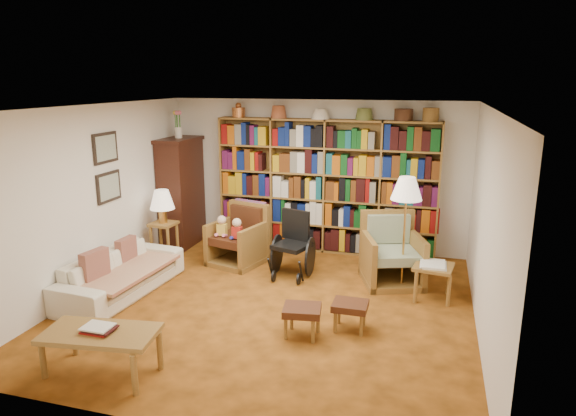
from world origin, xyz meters
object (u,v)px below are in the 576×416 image
(wheelchair, at_px, (293,246))
(side_table_papers, at_px, (433,270))
(side_table_lamp, at_px, (164,233))
(armchair_sage, at_px, (393,256))
(footstool_a, at_px, (302,312))
(floor_lamp, at_px, (407,193))
(footstool_b, at_px, (350,308))
(armchair_leather, at_px, (239,238))
(sofa, at_px, (121,274))
(coffee_table, at_px, (100,336))

(wheelchair, bearing_deg, side_table_papers, -9.79)
(side_table_lamp, relative_size, armchair_sage, 0.59)
(footstool_a, bearing_deg, armchair_sage, 66.91)
(floor_lamp, height_order, footstool_b, floor_lamp)
(armchair_leather, distance_m, footstool_b, 2.74)
(side_table_lamp, distance_m, armchair_sage, 3.58)
(floor_lamp, xyz_separation_m, side_table_papers, (0.41, -0.21, -0.97))
(floor_lamp, distance_m, side_table_papers, 1.07)
(sofa, bearing_deg, footstool_b, -89.21)
(footstool_b, bearing_deg, armchair_sage, 78.40)
(wheelchair, xyz_separation_m, footstool_a, (0.60, -1.81, -0.14))
(armchair_leather, relative_size, coffee_table, 0.82)
(wheelchair, xyz_separation_m, footstool_b, (1.10, -1.52, -0.16))
(side_table_lamp, xyz_separation_m, armchair_sage, (3.57, 0.13, -0.07))
(wheelchair, relative_size, footstool_a, 2.04)
(side_table_lamp, distance_m, coffee_table, 3.28)
(armchair_sage, distance_m, floor_lamp, 1.03)
(footstool_a, distance_m, footstool_b, 0.58)
(armchair_leather, bearing_deg, footstool_b, -41.16)
(side_table_papers, bearing_deg, floor_lamp, 153.09)
(floor_lamp, xyz_separation_m, footstool_b, (-0.49, -1.38, -1.08))
(side_table_lamp, height_order, side_table_papers, side_table_lamp)
(armchair_sage, xyz_separation_m, footstool_a, (-0.84, -1.96, -0.09))
(side_table_lamp, height_order, armchair_sage, armchair_sage)
(side_table_lamp, height_order, armchair_leather, armchair_leather)
(wheelchair, bearing_deg, armchair_sage, 5.89)
(sofa, relative_size, side_table_papers, 3.54)
(wheelchair, bearing_deg, floor_lamp, -4.94)
(side_table_papers, xyz_separation_m, coffee_table, (-3.09, -2.75, 0.01))
(footstool_a, bearing_deg, floor_lamp, 59.50)
(armchair_sage, height_order, wheelchair, armchair_sage)
(armchair_sage, bearing_deg, armchair_leather, 176.79)
(wheelchair, bearing_deg, coffee_table, -109.38)
(sofa, xyz_separation_m, floor_lamp, (3.62, 1.20, 1.07))
(sofa, distance_m, coffee_table, 2.00)
(armchair_sage, relative_size, footstool_b, 2.64)
(wheelchair, bearing_deg, armchair_leather, 163.56)
(sofa, bearing_deg, side_table_papers, -72.09)
(sofa, xyz_separation_m, footstool_b, (3.13, -0.18, -0.01))
(armchair_sage, relative_size, floor_lamp, 0.67)
(side_table_lamp, height_order, floor_lamp, floor_lamp)
(floor_lamp, bearing_deg, wheelchair, 175.06)
(footstool_b, relative_size, coffee_table, 0.35)
(armchair_leather, height_order, footstool_a, armchair_leather)
(wheelchair, relative_size, floor_lamp, 0.60)
(side_table_papers, bearing_deg, armchair_leather, 168.01)
(sofa, height_order, armchair_leather, armchair_leather)
(armchair_leather, height_order, wheelchair, wheelchair)
(footstool_b, bearing_deg, footstool_a, -149.11)
(armchair_sage, relative_size, coffee_table, 0.91)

